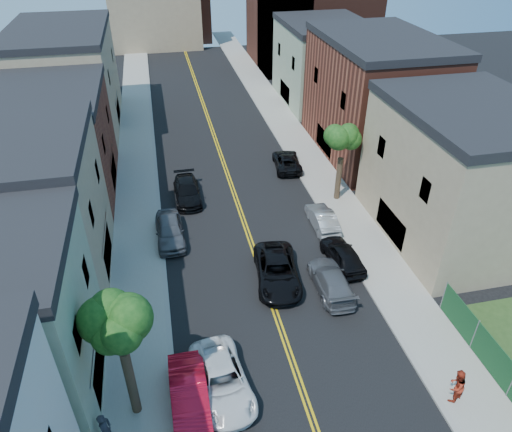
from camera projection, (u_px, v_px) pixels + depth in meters
sidewalk_left at (136, 162)px, 43.16m from camera, size 3.20×100.00×0.15m
sidewalk_right at (300, 146)px, 45.95m from camera, size 3.20×100.00×0.15m
curb_left at (155, 160)px, 43.47m from camera, size 0.30×100.00×0.15m
curb_right at (283, 148)px, 45.64m from camera, size 0.30×100.00×0.15m
bldg_left_tan_near at (19, 219)px, 27.44m from camera, size 9.00×10.00×9.00m
bldg_left_brick at (49, 148)px, 36.66m from camera, size 9.00×12.00×8.00m
bldg_left_tan_far at (67, 82)px, 47.62m from camera, size 9.00×16.00×9.50m
bldg_right_tan at (460, 178)px, 31.56m from camera, size 9.00×12.00×9.00m
bldg_right_brick at (374, 100)px, 42.66m from camera, size 9.00×14.00×10.00m
bldg_right_palegrn at (323, 65)px, 54.46m from camera, size 9.00×12.00×8.50m
church at (305, 12)px, 65.45m from camera, size 16.20×14.20×22.60m
backdrop_left at (155, 8)px, 74.69m from camera, size 14.00×8.00×12.00m
backdrop_center at (178, 9)px, 79.20m from camera, size 10.00×8.00×10.00m
tree_left_mid at (115, 310)px, 18.43m from camera, size 5.20×5.20×9.29m
tree_right_far at (344, 133)px, 34.67m from camera, size 4.40×4.40×8.03m
red_sedan at (190, 397)px, 21.79m from camera, size 1.73×4.89×1.61m
white_pickup at (222, 380)px, 22.66m from camera, size 2.99×5.45×1.45m
grey_car_left at (170, 230)px, 32.87m from camera, size 2.02×4.81×1.63m
black_car_left at (187, 191)px, 37.52m from camera, size 2.04×4.98×1.44m
grey_car_right at (331, 281)px, 28.64m from camera, size 2.14×4.97×1.42m
black_car_right at (343, 255)px, 30.70m from camera, size 2.03×4.49×1.50m
silver_car_right at (322, 219)px, 34.28m from camera, size 1.53×4.26×1.40m
dark_car_right_far at (287, 161)px, 42.03m from camera, size 2.71×4.96×1.32m
black_suv_lane at (277, 271)px, 29.29m from camera, size 3.26×5.88×1.56m
pedestrian_left at (106, 430)px, 20.05m from camera, size 0.65×0.82×1.98m
pedestrian_right at (456, 386)px, 21.92m from camera, size 1.16×1.05×1.94m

